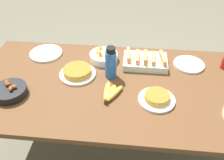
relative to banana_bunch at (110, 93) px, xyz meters
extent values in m
plane|color=#666051|center=(0.00, 0.11, -0.75)|extent=(14.00, 14.00, 0.00)
cube|color=brown|center=(0.00, 0.11, -0.04)|extent=(1.87, 0.94, 0.03)
cylinder|color=brown|center=(-0.88, 0.52, -0.40)|extent=(0.07, 0.07, 0.70)
cylinder|color=brown|center=(0.88, 0.52, -0.40)|extent=(0.07, 0.07, 0.70)
ellipsoid|color=gold|center=(0.02, 0.00, 0.00)|extent=(0.12, 0.18, 0.04)
ellipsoid|color=gold|center=(0.00, 0.00, 0.00)|extent=(0.09, 0.17, 0.04)
ellipsoid|color=gold|center=(-0.02, 0.01, 0.00)|extent=(0.04, 0.19, 0.04)
cylinder|color=#4C3819|center=(-0.02, -0.08, 0.00)|extent=(0.02, 0.02, 0.04)
cube|color=silver|center=(0.22, 0.35, 0.01)|extent=(0.31, 0.21, 0.05)
cube|color=#ED8E4C|center=(0.09, 0.36, 0.05)|extent=(0.03, 0.15, 0.05)
cube|color=#ED8E4C|center=(0.16, 0.35, 0.05)|extent=(0.02, 0.15, 0.04)
cube|color=#ED8E4C|center=(0.21, 0.34, 0.05)|extent=(0.02, 0.14, 0.05)
cube|color=#ED8E4C|center=(0.27, 0.34, 0.05)|extent=(0.02, 0.14, 0.04)
cube|color=#ED8E4C|center=(0.33, 0.34, 0.05)|extent=(0.04, 0.16, 0.04)
cylinder|color=black|center=(-0.61, -0.05, -0.01)|extent=(0.20, 0.20, 0.01)
cylinder|color=black|center=(-0.61, -0.05, 0.01)|extent=(0.21, 0.21, 0.04)
ellipsoid|color=brown|center=(-0.62, -0.03, 0.05)|extent=(0.05, 0.05, 0.03)
ellipsoid|color=brown|center=(-0.59, -0.07, 0.05)|extent=(0.04, 0.05, 0.03)
ellipsoid|color=brown|center=(-0.64, -0.02, 0.05)|extent=(0.04, 0.05, 0.03)
ellipsoid|color=brown|center=(-0.58, -0.05, 0.04)|extent=(0.04, 0.04, 0.03)
cylinder|color=white|center=(-0.24, 0.18, -0.01)|extent=(0.25, 0.25, 0.02)
cylinder|color=gold|center=(-0.24, 0.18, 0.02)|extent=(0.19, 0.19, 0.04)
cylinder|color=#9F6624|center=(-0.24, 0.18, 0.04)|extent=(0.19, 0.19, 0.00)
cylinder|color=white|center=(0.28, -0.02, -0.01)|extent=(0.22, 0.22, 0.02)
cylinder|color=gold|center=(0.28, -0.02, 0.01)|extent=(0.15, 0.15, 0.03)
cylinder|color=#9F6624|center=(0.28, -0.02, 0.03)|extent=(0.15, 0.15, 0.00)
cylinder|color=white|center=(-0.54, 0.42, -0.01)|extent=(0.25, 0.25, 0.02)
cylinder|color=#B2B2B7|center=(-0.52, 0.42, 0.00)|extent=(0.12, 0.02, 0.01)
cube|color=#B2B2B7|center=(-0.60, 0.41, 0.00)|extent=(0.05, 0.03, 0.00)
cylinder|color=white|center=(0.53, 0.38, -0.01)|extent=(0.22, 0.22, 0.02)
cylinder|color=#B2B2B7|center=(0.54, 0.40, 0.00)|extent=(0.06, 0.13, 0.01)
cube|color=#B2B2B7|center=(0.51, 0.31, 0.00)|extent=(0.04, 0.06, 0.00)
cylinder|color=white|center=(-0.09, 0.38, 0.01)|extent=(0.21, 0.21, 0.06)
cone|color=orange|center=(-0.05, 0.38, 0.06)|extent=(0.03, 0.04, 0.05)
cone|color=orange|center=(-0.07, 0.42, 0.05)|extent=(0.06, 0.05, 0.05)
cone|color=orange|center=(-0.12, 0.44, 0.05)|extent=(0.05, 0.05, 0.05)
cone|color=orange|center=(-0.13, 0.38, 0.05)|extent=(0.03, 0.03, 0.04)
cone|color=orange|center=(-0.11, 0.35, 0.06)|extent=(0.06, 0.06, 0.06)
cone|color=orange|center=(-0.07, 0.35, 0.06)|extent=(0.04, 0.04, 0.05)
cylinder|color=blue|center=(-0.02, 0.19, 0.08)|extent=(0.08, 0.08, 0.19)
cylinder|color=black|center=(-0.02, 0.19, 0.19)|extent=(0.06, 0.06, 0.03)
camera|label=1|loc=(0.12, -1.07, 0.98)|focal=38.00mm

